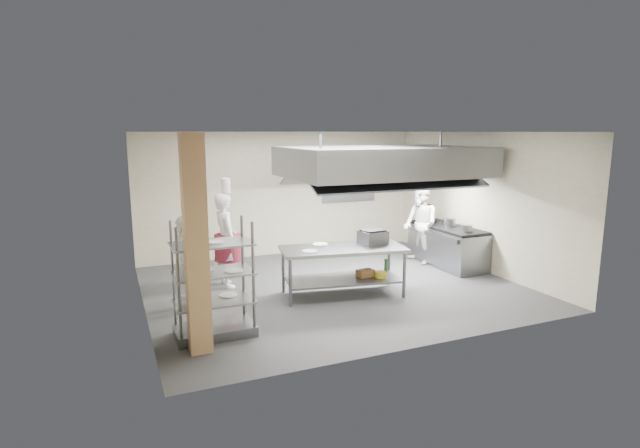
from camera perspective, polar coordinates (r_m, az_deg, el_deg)
name	(u,v)px	position (r m, az deg, el deg)	size (l,w,h in m)	color
floor	(333,287)	(9.87, 1.52, -7.21)	(7.00, 7.00, 0.00)	#333335
ceiling	(334,132)	(9.40, 1.61, 10.48)	(7.00, 7.00, 0.00)	silver
wall_back	(283,194)	(12.29, -4.29, 3.46)	(7.00, 7.00, 0.00)	#A19880
wall_left	(140,225)	(8.69, -19.92, -0.10)	(6.00, 6.00, 0.00)	#A19880
wall_right	(479,202)	(11.42, 17.75, 2.45)	(6.00, 6.00, 0.00)	#A19880
column	(196,246)	(6.89, -13.99, -2.43)	(0.30, 0.30, 3.00)	tan
exhaust_hood	(383,162)	(10.38, 7.24, 7.10)	(4.00, 2.50, 0.60)	gray
hood_strip_a	(344,179)	(9.98, 2.71, 5.19)	(1.60, 0.12, 0.04)	white
hood_strip_b	(420,176)	(10.88, 11.32, 5.44)	(1.60, 0.12, 0.04)	white
wall_shelf	(351,191)	(12.83, 3.59, 3.77)	(1.50, 0.28, 0.04)	gray
island	(343,271)	(9.30, 2.63, -5.42)	(2.27, 0.95, 0.91)	slate
island_worktop	(343,249)	(9.19, 2.65, -2.87)	(2.27, 0.95, 0.06)	gray
island_undershelf	(343,279)	(9.34, 2.62, -6.33)	(2.09, 0.85, 0.04)	slate
pass_rack	(213,279)	(7.55, -12.12, -6.17)	(1.16, 0.68, 1.74)	gray
cooking_range	(447,247)	(11.73, 14.31, -2.54)	(0.80, 2.00, 0.84)	gray
range_top	(448,227)	(11.64, 14.41, -0.38)	(0.78, 1.96, 0.06)	black
chef_head	(226,240)	(9.88, -10.75, -1.79)	(0.68, 0.45, 1.86)	white
chef_line	(420,224)	(11.66, 11.39, -0.04)	(0.88, 0.69, 1.82)	white
chef_plating	(185,263)	(8.78, -15.12, -4.30)	(0.96, 0.40, 1.63)	silver
griddle	(373,237)	(9.55, 6.07, -1.48)	(0.49, 0.38, 0.24)	slate
wicker_basket	(365,273)	(9.45, 5.19, -5.61)	(0.30, 0.21, 0.13)	brown
stockpot	(449,222)	(11.58, 14.57, 0.19)	(0.28, 0.28, 0.19)	gray
plate_stack	(214,299)	(7.64, -12.03, -8.41)	(0.28, 0.28, 0.05)	silver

